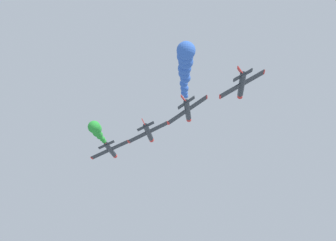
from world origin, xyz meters
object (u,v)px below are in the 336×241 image
object	(u,v)px
airplane_left_outer	(241,85)
airplane_right_inner	(187,110)
airplane_left_inner	(148,133)
airplane_lead	(110,150)

from	to	relation	value
airplane_left_outer	airplane_right_inner	bearing A→B (deg)	141.14
airplane_left_inner	airplane_right_inner	bearing A→B (deg)	-42.14
airplane_lead	airplane_left_outer	bearing A→B (deg)	-39.93
airplane_left_inner	airplane_left_outer	distance (m)	25.29
airplane_lead	airplane_right_inner	distance (m)	24.95
airplane_left_inner	airplane_lead	bearing A→B (deg)	141.02
airplane_left_outer	airplane_left_inner	bearing A→B (deg)	139.58
airplane_lead	airplane_left_inner	distance (m)	12.87
airplane_right_inner	airplane_left_outer	distance (m)	13.21
airplane_right_inner	airplane_lead	bearing A→B (deg)	139.49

